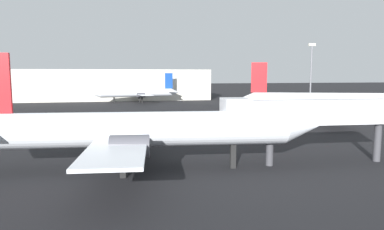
% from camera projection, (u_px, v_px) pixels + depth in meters
% --- Properties ---
extents(airplane_at_gate, '(33.55, 23.66, 10.43)m').
position_uv_depth(airplane_at_gate, '(135.00, 129.00, 30.89)').
color(airplane_at_gate, silver).
rests_on(airplane_at_gate, ground_plane).
extents(airplane_on_taxiway, '(35.01, 24.59, 10.75)m').
position_uv_depth(airplane_on_taxiway, '(330.00, 102.00, 62.82)').
color(airplane_on_taxiway, white).
rests_on(airplane_on_taxiway, ground_plane).
extents(airplane_distant, '(26.62, 17.12, 8.92)m').
position_uv_depth(airplane_distant, '(138.00, 93.00, 104.31)').
color(airplane_distant, silver).
rests_on(airplane_distant, ground_plane).
extents(jet_bridge, '(18.28, 3.12, 6.45)m').
position_uv_depth(jet_bridge, '(307.00, 114.00, 33.08)').
color(jet_bridge, silver).
rests_on(jet_bridge, ground_plane).
extents(light_mast_right, '(2.40, 0.50, 18.66)m').
position_uv_depth(light_mast_right, '(311.00, 68.00, 115.43)').
color(light_mast_right, slate).
rests_on(light_mast_right, ground_plane).
extents(terminal_building, '(87.74, 25.77, 10.08)m').
position_uv_depth(terminal_building, '(78.00, 85.00, 119.11)').
color(terminal_building, beige).
rests_on(terminal_building, ground_plane).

